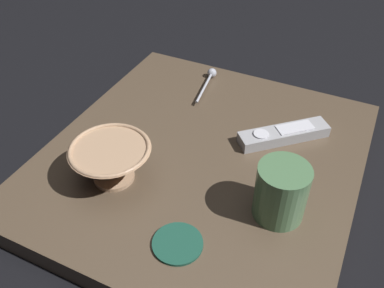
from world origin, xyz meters
TOP-DOWN VIEW (x-y plane):
  - ground_plane at (0.00, 0.00)m, footprint 6.00×6.00m
  - table at (0.00, 0.00)m, footprint 0.60×0.64m
  - cereal_bowl at (0.12, 0.13)m, footprint 0.15×0.15m
  - coffee_mug at (-0.18, 0.08)m, footprint 0.09×0.09m
  - teaspoon at (0.10, -0.26)m, footprint 0.03×0.14m
  - tv_remote_near at (-0.13, -0.11)m, footprint 0.17×0.16m
  - drink_coaster at (-0.05, 0.21)m, footprint 0.08×0.08m

SIDE VIEW (x-z plane):
  - ground_plane at x=0.00m, z-range 0.00..0.00m
  - table at x=0.00m, z-range 0.00..0.04m
  - drink_coaster at x=-0.05m, z-range 0.04..0.05m
  - teaspoon at x=0.10m, z-range 0.04..0.07m
  - tv_remote_near at x=-0.13m, z-range 0.04..0.07m
  - cereal_bowl at x=0.12m, z-range 0.05..0.12m
  - coffee_mug at x=-0.18m, z-range 0.04..0.15m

